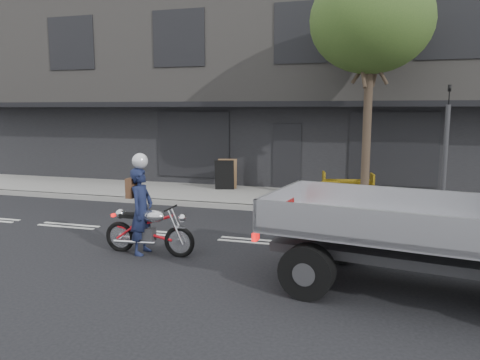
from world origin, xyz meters
name	(u,v)px	position (x,y,z in m)	size (l,w,h in m)	color
ground	(254,241)	(0.00, 0.00, 0.00)	(80.00, 80.00, 0.00)	black
sidewalk	(292,199)	(0.00, 4.70, 0.07)	(32.00, 3.20, 0.15)	gray
kerb	(282,209)	(0.00, 3.10, 0.07)	(32.00, 0.20, 0.15)	gray
building_main	(321,83)	(0.00, 11.30, 4.00)	(26.00, 10.00, 8.00)	slate
street_tree	(371,21)	(2.20, 4.20, 5.28)	(3.40, 3.40, 6.74)	#382B21
traffic_light_pole	(445,158)	(4.20, 3.35, 1.65)	(0.12, 0.12, 3.50)	#2D2D30
motorcycle	(149,229)	(-1.79, -1.47, 0.52)	(1.95, 0.57, 1.00)	black
rider	(142,211)	(-1.94, -1.47, 0.87)	(0.63, 0.42, 1.74)	#161D3C
construction_barrier	(347,187)	(1.68, 4.51, 0.58)	(1.55, 0.62, 0.87)	#DAA40B
sandwich_board	(224,175)	(-2.46, 5.28, 0.67)	(0.65, 0.43, 1.03)	black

